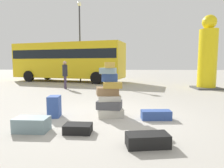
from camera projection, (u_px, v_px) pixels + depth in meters
ground_plane at (110, 116)px, 5.59m from camera, size 80.00×80.00×0.00m
suitcase_tower at (109, 95)px, 5.52m from camera, size 0.83×0.69×1.55m
suitcase_navy_foreground_near at (54, 106)px, 5.48m from camera, size 0.35×0.45×0.60m
suitcase_black_right_side at (147, 140)px, 3.53m from camera, size 0.83×0.49×0.24m
suitcase_black_foreground_far at (78, 128)px, 4.22m from camera, size 0.60×0.39×0.20m
suitcase_slate_left_side at (32, 124)px, 4.31m from camera, size 0.74×0.44×0.32m
suitcase_navy_behind_tower at (156, 115)px, 5.24m from camera, size 0.81×0.38×0.25m
person_bearded_onlooker at (65, 72)px, 11.43m from camera, size 0.30×0.32×1.65m
yellow_dummy_statue at (208, 56)px, 11.40m from camera, size 1.47×1.47×4.30m
parked_bus at (68, 60)px, 16.14m from camera, size 9.59×4.75×3.15m
lamp_post at (80, 30)px, 16.27m from camera, size 0.36×0.36×6.62m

